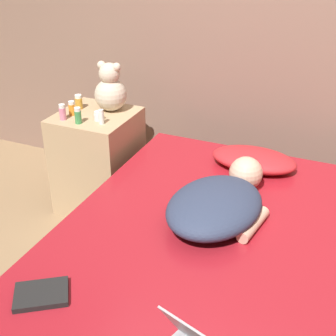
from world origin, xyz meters
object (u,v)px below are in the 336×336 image
(person_lying, at_px, (220,202))
(book, at_px, (41,294))
(teddy_bear, at_px, (110,90))
(bottle_pink, at_px, (63,112))
(bottle_orange, at_px, (72,108))
(bottle_clear, at_px, (98,116))
(bottle_green, at_px, (78,116))
(pillow, at_px, (254,159))
(bottle_amber, at_px, (79,102))
(bottle_white, at_px, (101,117))

(person_lying, xyz_separation_m, book, (-0.47, -0.82, -0.07))
(person_lying, distance_m, book, 0.94)
(teddy_bear, xyz_separation_m, bottle_pink, (-0.20, -0.26, -0.09))
(bottle_pink, bearing_deg, bottle_orange, 84.13)
(person_lying, height_order, bottle_clear, bottle_clear)
(bottle_green, bearing_deg, teddy_bear, 74.78)
(pillow, xyz_separation_m, bottle_pink, (-1.17, -0.22, 0.19))
(bottle_orange, bearing_deg, pillow, 6.38)
(pillow, height_order, bottle_amber, bottle_amber)
(person_lying, bearing_deg, bottle_clear, 164.14)
(bottle_amber, height_order, book, bottle_amber)
(teddy_bear, bearing_deg, book, -71.28)
(teddy_bear, bearing_deg, pillow, -2.60)
(pillow, distance_m, bottle_clear, 0.99)
(bottle_amber, bearing_deg, bottle_green, -57.84)
(bottle_clear, relative_size, bottle_orange, 0.63)
(pillow, height_order, bottle_orange, bottle_orange)
(teddy_bear, bearing_deg, bottle_amber, -162.83)
(bottle_amber, bearing_deg, bottle_white, -31.21)
(person_lying, bearing_deg, bottle_white, 165.19)
(bottle_pink, distance_m, bottle_orange, 0.09)
(pillow, xyz_separation_m, teddy_bear, (-0.98, 0.04, 0.28))
(bottle_clear, xyz_separation_m, bottle_orange, (-0.20, 0.01, 0.02))
(bottle_amber, relative_size, book, 0.37)
(bottle_orange, xyz_separation_m, book, (0.67, -1.26, -0.23))
(pillow, distance_m, bottle_white, 0.95)
(bottle_pink, relative_size, bottle_green, 0.97)
(pillow, relative_size, bottle_clear, 8.63)
(bottle_pink, bearing_deg, bottle_white, 7.93)
(bottle_orange, relative_size, bottle_amber, 0.97)
(pillow, height_order, bottle_clear, bottle_clear)
(bottle_white, bearing_deg, person_lying, -23.43)
(pillow, xyz_separation_m, bottle_white, (-0.92, -0.18, 0.19))
(person_lying, height_order, bottle_green, bottle_green)
(bottle_green, relative_size, book, 0.40)
(teddy_bear, distance_m, bottle_orange, 0.27)
(teddy_bear, height_order, bottle_green, teddy_bear)
(bottle_amber, xyz_separation_m, book, (0.69, -1.37, -0.23))
(teddy_bear, height_order, bottle_amber, teddy_bear)
(person_lying, distance_m, bottle_orange, 1.23)
(book, bearing_deg, bottle_clear, 110.79)
(pillow, relative_size, bottle_green, 4.90)
(bottle_clear, height_order, bottle_green, bottle_green)
(book, bearing_deg, pillow, 70.42)
(bottle_pink, bearing_deg, book, -59.71)
(bottle_green, relative_size, bottle_white, 1.10)
(bottle_clear, bearing_deg, person_lying, -24.48)
(teddy_bear, distance_m, bottle_amber, 0.24)
(pillow, relative_size, person_lying, 0.65)
(bottle_pink, height_order, book, bottle_pink)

